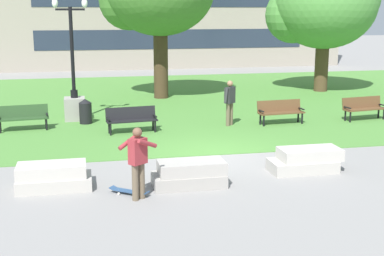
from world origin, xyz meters
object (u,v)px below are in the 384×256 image
at_px(concrete_block_center, 53,177).
at_px(skateboard, 129,191).
at_px(concrete_block_right, 306,160).
at_px(person_bystander_near_lawn, 230,100).
at_px(park_bench_far_left, 131,118).
at_px(trash_bin, 85,111).
at_px(park_bench_far_right, 363,107).
at_px(lamp_post_left, 74,96).
at_px(park_bench_near_left, 280,110).
at_px(concrete_block_left, 190,174).
at_px(person_skateboarder, 138,159).
at_px(park_bench_near_right, 23,116).

distance_m(concrete_block_center, skateboard, 1.96).
relative_size(concrete_block_right, person_bystander_near_lawn, 1.13).
relative_size(park_bench_far_left, trash_bin, 1.92).
bearing_deg(park_bench_far_right, skateboard, -145.14).
bearing_deg(lamp_post_left, park_bench_near_left, -16.80).
xyz_separation_m(concrete_block_left, concrete_block_right, (3.34, 0.58, 0.00)).
bearing_deg(park_bench_far_right, person_skateboarder, -143.24).
bearing_deg(concrete_block_right, person_skateboarder, -164.75).
xyz_separation_m(park_bench_far_right, trash_bin, (-10.85, 1.52, -0.04)).
bearing_deg(concrete_block_right, park_bench_far_right, 49.91).
distance_m(concrete_block_center, park_bench_far_left, 6.28).
relative_size(concrete_block_left, park_bench_far_right, 0.97).
relative_size(concrete_block_center, person_skateboarder, 1.05).
distance_m(park_bench_far_right, person_bystander_near_lawn, 5.53).
bearing_deg(person_skateboarder, concrete_block_center, 149.72).
height_order(park_bench_far_left, lamp_post_left, lamp_post_left).
bearing_deg(lamp_post_left, person_bystander_near_lawn, -21.30).
bearing_deg(park_bench_near_left, concrete_block_left, -126.74).
distance_m(person_skateboarder, trash_bin, 8.89).
bearing_deg(concrete_block_center, person_skateboarder, -30.28).
height_order(concrete_block_center, park_bench_far_left, park_bench_far_left).
bearing_deg(concrete_block_right, park_bench_near_right, 139.76).
relative_size(concrete_block_right, park_bench_far_left, 1.04).
relative_size(concrete_block_right, skateboard, 2.05).
xyz_separation_m(skateboard, lamp_post_left, (-1.30, 9.21, 0.92)).
bearing_deg(person_skateboarder, concrete_block_right, 15.25).
bearing_deg(person_skateboarder, park_bench_near_left, 49.22).
relative_size(person_skateboarder, park_bench_far_left, 0.93).
distance_m(park_bench_near_right, trash_bin, 2.36).
bearing_deg(concrete_block_center, park_bench_far_right, 27.62).
relative_size(concrete_block_center, lamp_post_left, 0.37).
bearing_deg(concrete_block_center, park_bench_near_left, 36.52).
height_order(concrete_block_center, park_bench_near_right, park_bench_near_right).
bearing_deg(person_skateboarder, park_bench_far_right, 36.76).
bearing_deg(concrete_block_center, person_bystander_near_lawn, 44.81).
xyz_separation_m(park_bench_far_left, trash_bin, (-1.59, 1.89, -0.04)).
distance_m(skateboard, person_bystander_near_lawn, 8.31).
bearing_deg(trash_bin, park_bench_far_left, -49.96).
relative_size(concrete_block_left, person_skateboarder, 1.05).
height_order(person_skateboarder, skateboard, person_skateboarder).
height_order(person_skateboarder, park_bench_far_right, person_skateboarder).
bearing_deg(skateboard, concrete_block_left, 12.42).
bearing_deg(concrete_block_right, lamp_post_left, 126.78).
xyz_separation_m(skateboard, park_bench_near_right, (-3.14, 7.72, 0.45)).
bearing_deg(skateboard, park_bench_far_left, 83.97).
distance_m(park_bench_far_right, trash_bin, 10.95).
xyz_separation_m(park_bench_near_right, person_bystander_near_lawn, (7.57, -0.75, 0.45)).
bearing_deg(person_bystander_near_lawn, skateboard, -122.48).
relative_size(concrete_block_right, park_bench_far_right, 1.04).
distance_m(concrete_block_left, trash_bin, 8.47).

